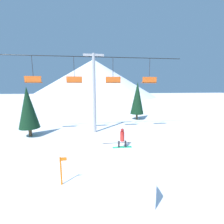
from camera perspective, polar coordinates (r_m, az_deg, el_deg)
ground_plane at (r=10.69m, az=-3.07°, el=-22.58°), size 220.00×220.00×0.00m
mountain_ridge at (r=88.03m, az=-6.98°, el=12.71°), size 69.32×69.32×20.47m
snow_ramp at (r=9.64m, az=4.25°, el=-21.00°), size 2.14×4.61×1.58m
snowboarder at (r=10.31m, az=3.91°, el=-9.88°), size 1.33×0.28×1.34m
chairlift at (r=18.35m, az=-6.82°, el=10.03°), size 21.48×0.44×9.49m
pine_tree_near at (r=19.31m, az=-29.37°, el=1.40°), size 2.24×2.24×5.68m
pine_tree_far at (r=26.06m, az=9.60°, el=5.27°), size 2.26×2.26×6.46m
trail_marker at (r=9.76m, az=-18.78°, el=-20.24°), size 0.41×0.10×1.72m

